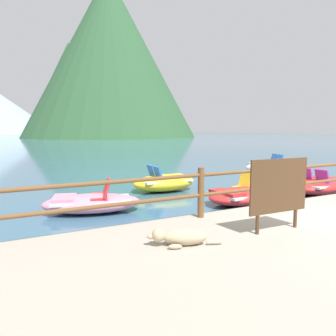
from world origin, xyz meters
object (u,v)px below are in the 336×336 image
Objects in this scene: pedal_boat_4 at (164,182)px; pedal_boat_5 at (243,195)px; sign_board at (279,187)px; pedal_boat_0 at (269,167)px; pedal_boat_3 at (91,203)px; dog_resting at (180,237)px; pedal_boat_2 at (320,185)px.

pedal_boat_4 reaches higher than pedal_boat_5.
sign_board is at bearing -122.05° from pedal_boat_5.
pedal_boat_3 is at bearing -160.36° from pedal_boat_0.
pedal_boat_0 reaches higher than pedal_boat_5.
pedal_boat_3 is at bearing 165.41° from pedal_boat_5.
dog_resting is 6.11m from pedal_boat_4.
pedal_boat_0 is at bearing 39.25° from pedal_boat_5.
pedal_boat_4 is 0.93× the size of pedal_boat_5.
pedal_boat_0 is (8.96, 7.24, -0.24)m from dog_resting.
pedal_boat_4 reaches higher than pedal_boat_3.
pedal_boat_5 is at bearing -14.59° from pedal_boat_3.
sign_board is 0.48× the size of pedal_boat_2.
pedal_boat_0 is at bearing 38.92° from dog_resting.
pedal_boat_2 is at bearing -116.49° from pedal_boat_0.
pedal_boat_3 is 1.21× the size of pedal_boat_4.
pedal_boat_2 is 1.15× the size of pedal_boat_4.
sign_board is 1.19× the size of dog_resting.
sign_board is at bearing -63.63° from pedal_boat_3.
pedal_boat_3 is (-9.25, -3.30, -0.04)m from pedal_boat_0.
pedal_boat_2 is at bearing 30.95° from sign_board.
pedal_boat_2 is 0.95× the size of pedal_boat_3.
pedal_boat_2 is at bearing 22.87° from dog_resting.
dog_resting is 0.43× the size of pedal_boat_5.
pedal_boat_0 is at bearing 19.64° from pedal_boat_3.
pedal_boat_4 is (-4.22, 2.68, 0.03)m from pedal_boat_2.
pedal_boat_3 is 1.12× the size of pedal_boat_5.
pedal_boat_0 is 6.62m from pedal_boat_4.
pedal_boat_2 is 7.15m from pedal_boat_3.
pedal_boat_3 reaches higher than dog_resting.
pedal_boat_0 is 6.84m from pedal_boat_5.
pedal_boat_3 is at bearing 171.35° from pedal_boat_2.
pedal_boat_5 is at bearing 57.95° from sign_board.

